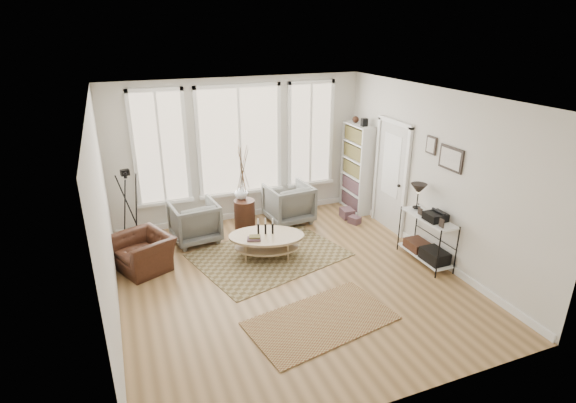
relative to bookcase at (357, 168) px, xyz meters
name	(u,v)px	position (x,y,z in m)	size (l,w,h in m)	color
room	(291,196)	(-2.42, -2.20, 0.47)	(5.50, 5.54, 2.90)	#9E7749
bay_window	(240,143)	(-2.44, 0.49, 0.65)	(4.14, 0.12, 2.24)	#D5B68B
door	(391,174)	(0.13, -1.08, 0.17)	(0.09, 1.06, 2.22)	silver
bookcase	(357,168)	(0.00, 0.00, 0.00)	(0.31, 0.85, 2.06)	white
low_shelf	(427,234)	(-0.06, -2.52, -0.44)	(0.38, 1.08, 1.30)	white
wall_art	(446,155)	(0.14, -2.49, 0.92)	(0.04, 0.88, 0.44)	black
rug_main	(269,255)	(-2.48, -1.33, -0.95)	(2.46, 1.85, 0.01)	brown
rug_runner	(321,320)	(-2.45, -3.40, -0.94)	(1.99, 1.11, 0.01)	brown
coffee_table	(266,240)	(-2.54, -1.35, -0.63)	(1.51, 1.21, 0.60)	tan
armchair_left	(195,222)	(-3.58, -0.26, -0.57)	(0.83, 0.85, 0.77)	slate
armchair_right	(289,203)	(-1.61, -0.07, -0.55)	(0.86, 0.88, 0.80)	slate
side_table	(244,190)	(-2.57, -0.12, -0.12)	(0.41, 0.41, 1.73)	#3A1D13
vase	(241,192)	(-2.58, 0.00, -0.20)	(0.26, 0.26, 0.27)	silver
accent_chair	(144,252)	(-4.57, -0.98, -0.66)	(0.79, 0.91, 0.59)	#3A1D13
tripod_camera	(130,211)	(-4.68, -0.04, -0.28)	(0.52, 0.52, 1.47)	black
book_stack_near	(347,213)	(-0.39, -0.36, -0.86)	(0.24, 0.30, 0.20)	brown
book_stack_far	(355,220)	(-0.39, -0.68, -0.88)	(0.18, 0.23, 0.15)	brown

